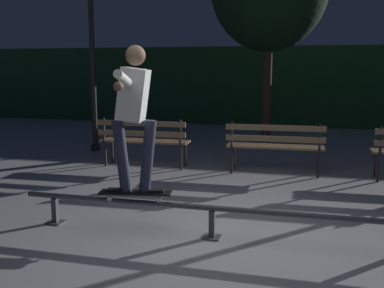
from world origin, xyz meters
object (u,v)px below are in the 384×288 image
lamp_post_left (92,32)px  park_bench_leftmost (144,137)px  park_bench_left_center (275,143)px  skateboarder (134,107)px  grind_rail (212,212)px  skateboard (135,193)px

lamp_post_left → park_bench_leftmost: bearing=-39.0°
park_bench_leftmost → lamp_post_left: lamp_post_left is taller
park_bench_left_center → lamp_post_left: 4.54m
skateboarder → park_bench_leftmost: skateboarder is taller
grind_rail → skateboard: bearing=180.0°
skateboarder → park_bench_left_center: size_ratio=0.97×
skateboard → skateboarder: (0.00, 0.00, 0.94)m
skateboarder → park_bench_left_center: skateboarder is taller
skateboard → skateboarder: 0.94m
skateboard → lamp_post_left: size_ratio=0.21×
grind_rail → lamp_post_left: (-3.49, 4.34, 2.21)m
park_bench_leftmost → skateboarder: bearing=-70.9°
lamp_post_left → grind_rail: bearing=-51.2°
skateboarder → lamp_post_left: (-2.64, 4.34, 1.12)m
skateboard → skateboarder: skateboarder is taller
skateboarder → park_bench_left_center: bearing=67.8°
grind_rail → park_bench_left_center: size_ratio=2.69×
park_bench_leftmost → skateboard: bearing=-71.0°
skateboarder → grind_rail: bearing=-0.0°
park_bench_left_center → skateboard: bearing=-112.3°
park_bench_left_center → park_bench_leftmost: bearing=180.0°
skateboard → park_bench_left_center: park_bench_left_center is taller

